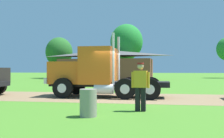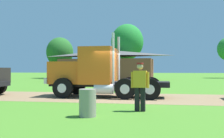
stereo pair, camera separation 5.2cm
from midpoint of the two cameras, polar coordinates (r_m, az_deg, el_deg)
name	(u,v)px [view 1 (the left image)]	position (r m, az deg, el deg)	size (l,w,h in m)	color
ground_plane	(120,97)	(14.51, 1.73, -6.16)	(200.00, 200.00, 0.00)	#447C24
dirt_track	(120,97)	(14.51, 1.73, -6.15)	(120.00, 5.16, 0.01)	olive
truck_foreground_white	(95,73)	(14.96, -3.87, -0.89)	(6.75, 2.74, 3.46)	black
visitor_by_barrel	(140,84)	(9.78, 6.01, -3.28)	(0.68, 0.31, 1.79)	gold
steel_barrel	(88,103)	(8.69, -5.33, -7.29)	(0.56, 0.56, 0.90)	gray
shed_building	(106,65)	(40.14, -1.31, 0.83)	(14.66, 6.48, 4.49)	brown
tree_left	(59,52)	(47.19, -11.37, 3.60)	(4.66, 4.66, 7.13)	#513823
tree_mid	(127,42)	(44.81, 3.12, 5.84)	(5.46, 5.46, 9.16)	#513823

